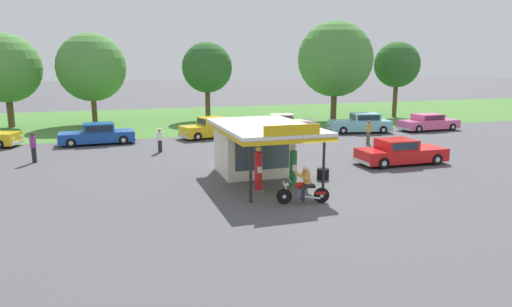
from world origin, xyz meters
The scene contains 22 objects.
ground_plane centered at (0.00, 0.00, 0.00)m, with size 300.00×300.00×0.00m, color #4C4C51.
grass_verge_strip centered at (0.00, 30.00, 0.00)m, with size 120.00×24.00×0.01m, color #477A33.
service_station_kiosk centered at (-1.73, 4.29, 1.66)m, with size 4.21×7.05×3.23m.
gas_pump_nearside centered at (-2.57, 1.36, 0.96)m, with size 0.44×0.44×2.08m.
gas_pump_offside centered at (-0.89, 1.36, 0.94)m, with size 0.44×0.44×2.04m.
motorcycle_with_rider centered at (-1.33, -0.88, 0.65)m, with size 2.17×0.80×1.58m.
featured_classic_sedan centered at (7.00, 4.32, 0.65)m, with size 5.33×2.10×1.44m.
parked_car_back_row_centre_left centered at (-1.33, 16.96, 0.72)m, with size 5.16×3.06×1.60m.
parked_car_back_row_far_right centered at (11.20, 15.70, 0.74)m, with size 5.44×2.89×1.62m.
parked_car_back_row_left centered at (-9.73, 16.63, 0.68)m, with size 5.40×2.23×1.50m.
parked_car_back_row_centre_right centered at (5.35, 17.90, 0.70)m, with size 5.15×2.85×1.52m.
parked_car_back_row_right centered at (17.46, 14.98, 0.67)m, with size 5.49×2.09×1.43m.
bystander_strolling_foreground centered at (-5.78, 12.14, 0.82)m, with size 0.34×0.34×1.55m.
bystander_leaning_by_kiosk centered at (-13.11, 11.20, 0.96)m, with size 0.39×0.39×1.77m.
bystander_admiring_sedan centered at (1.14, 13.39, 0.79)m, with size 0.34×0.34×1.50m.
bystander_standing_back_lot centered at (8.82, 10.67, 0.91)m, with size 0.37×0.37×1.70m.
tree_oak_right centered at (0.87, 28.31, 5.16)m, with size 5.10×5.33×7.87m.
tree_oak_far_right centered at (-17.44, 28.25, 5.20)m, with size 6.09×6.09×8.34m.
tree_oak_far_left centered at (20.97, 24.86, 5.44)m, with size 4.93×4.85×8.03m.
tree_oak_centre centered at (12.81, 23.56, 6.02)m, with size 7.42×7.42×9.86m.
tree_oak_left centered at (-10.19, 28.20, 5.35)m, with size 6.34×6.34×8.53m.
spare_tire_stack centered at (1.18, 2.45, 0.27)m, with size 0.60×0.60×0.54m.
Camera 1 is at (-8.69, -17.20, 5.64)m, focal length 31.53 mm.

